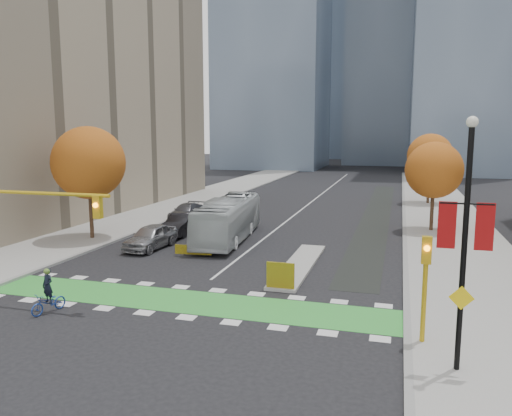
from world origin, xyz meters
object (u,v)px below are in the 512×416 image
Objects in this scene: tree_west at (89,163)px; tree_east_near at (434,170)px; parked_car_a at (151,237)px; cyclist at (48,298)px; traffic_signal_west at (5,215)px; parked_car_b at (182,224)px; hazard_board at (280,275)px; parked_car_c at (186,211)px; banner_lamppost at (465,235)px; bus at (228,219)px; traffic_signal_east at (425,273)px; tree_east_far at (430,156)px.

tree_west is 1.16× the size of tree_east_near.
tree_east_near is 1.47× the size of parked_car_a.
tree_east_near is 29.32m from cyclist.
traffic_signal_west is 1.77× the size of parked_car_a.
parked_car_b is (1.43, 16.12, -3.23)m from traffic_signal_west.
hazard_board is 0.30× the size of parked_car_c.
banner_lamppost is at bearing -32.47° from parked_car_a.
parked_car_a is (-1.51, 12.13, 0.16)m from cyclist.
bus is 2.31× the size of parked_car_a.
hazard_board is 19.93m from tree_east_near.
hazard_board is 18.44m from tree_west.
traffic_signal_east is 15.66m from cyclist.
banner_lamppost reaches higher than hazard_board.
traffic_signal_east is at bearing 116.61° from banner_lamppost.
traffic_signal_east is at bearing -29.07° from tree_west.
parked_car_c is at bearing -143.42° from tree_east_far.
tree_west is 8.15m from parked_car_b.
tree_east_near is (8.00, 17.80, 4.06)m from hazard_board.
tree_west is at bearing -169.78° from bus.
hazard_board is at bearing -52.33° from parked_car_c.
tree_east_near reaches higher than bus.
tree_east_near is at bearing -91.79° from tree_east_far.
tree_west is 11.58m from parked_car_c.
hazard_board is at bearing -114.20° from tree_east_near.
parked_car_a is (1.43, 11.12, -3.21)m from traffic_signal_west.
cyclist is at bearing -19.02° from traffic_signal_west.
cyclist is 0.41× the size of parked_car_a.
tree_east_far is 1.61× the size of parked_car_c.
banner_lamppost is 22.59m from parked_car_a.
tree_west is at bearing 169.42° from parked_car_a.
parked_car_c is (-1.07, 22.56, -3.35)m from traffic_signal_west.
parked_car_a is 0.98× the size of parked_car_b.
banner_lamppost reaches higher than cyclist.
tree_east_near reaches higher than parked_car_a.
cyclist is (2.94, -1.01, -3.37)m from traffic_signal_west.
banner_lamppost is at bearing -5.86° from traffic_signal_west.
bus is (9.63, 2.67, -4.07)m from tree_west.
tree_east_near is 22.10m from parked_car_a.
bus is at bearing 69.90° from traffic_signal_west.
hazard_board is 22.08m from parked_car_c.
tree_west is 10.79m from bus.
tree_east_far is at bearing 50.06° from parked_car_b.
cyclist is (7.01, -13.52, -4.95)m from tree_west.
banner_lamppost is (23.50, -14.50, -1.01)m from tree_west.
hazard_board is at bearing 47.09° from cyclist.
parked_car_c is (-4.01, 23.57, 0.03)m from cyclist.
tree_east_far is 0.90× the size of traffic_signal_west.
cyclist is at bearing -62.61° from tree_west.
tree_east_near is 21.41m from parked_car_c.
hazard_board is 0.18× the size of tree_east_far.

